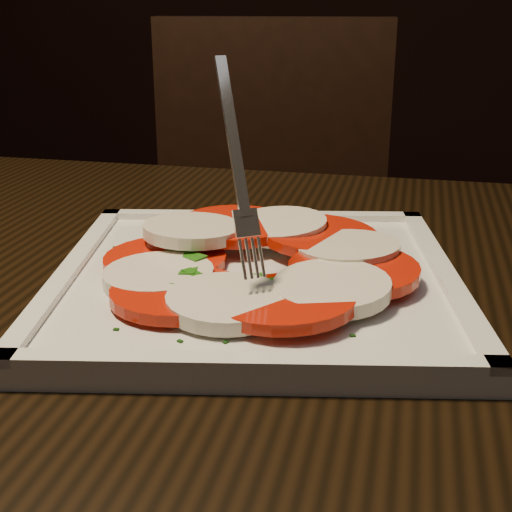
{
  "coord_description": "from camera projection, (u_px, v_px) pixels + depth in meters",
  "views": [
    {
      "loc": [
        -0.05,
        -0.41,
        0.97
      ],
      "look_at": [
        -0.16,
        0.09,
        0.78
      ],
      "focal_mm": 50.0,
      "sensor_mm": 36.0,
      "label": 1
    }
  ],
  "objects": [
    {
      "name": "table",
      "position": [
        253.0,
        405.0,
        0.58
      ],
      "size": [
        1.22,
        0.82,
        0.75
      ],
      "rotation": [
        0.0,
        0.0,
        -0.02
      ],
      "color": "black",
      "rests_on": "ground"
    },
    {
      "name": "plate",
      "position": [
        256.0,
        283.0,
        0.55
      ],
      "size": [
        0.35,
        0.35,
        0.01
      ],
      "primitive_type": "cube",
      "rotation": [
        0.0,
        0.0,
        0.17
      ],
      "color": "silver",
      "rests_on": "table"
    },
    {
      "name": "caprese_salad",
      "position": [
        256.0,
        261.0,
        0.54
      ],
      "size": [
        0.25,
        0.25,
        0.03
      ],
      "color": "red",
      "rests_on": "plate"
    },
    {
      "name": "chair",
      "position": [
        267.0,
        254.0,
        1.26
      ],
      "size": [
        0.46,
        0.46,
        0.93
      ],
      "rotation": [
        0.0,
        0.0,
        0.1
      ],
      "color": "black",
      "rests_on": "ground"
    },
    {
      "name": "fork",
      "position": [
        233.0,
        163.0,
        0.49
      ],
      "size": [
        0.06,
        0.08,
        0.14
      ],
      "primitive_type": null,
      "rotation": [
        0.0,
        0.0,
        0.56
      ],
      "color": "white",
      "rests_on": "caprese_salad"
    }
  ]
}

